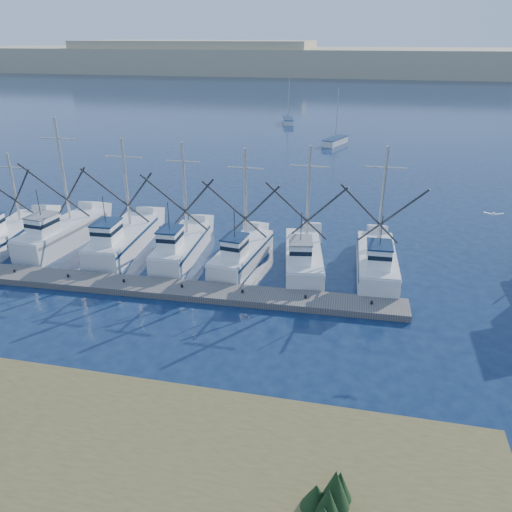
# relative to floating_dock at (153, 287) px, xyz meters

# --- Properties ---
(ground) EXTENTS (500.00, 500.00, 0.00)m
(ground) POSITION_rel_floating_dock_xyz_m (6.87, -5.69, -0.22)
(ground) COLOR #0D1A3A
(ground) RESTS_ON ground
(floating_dock) EXTENTS (32.62, 3.17, 0.43)m
(floating_dock) POSITION_rel_floating_dock_xyz_m (0.00, 0.00, 0.00)
(floating_dock) COLOR #68635D
(floating_dock) RESTS_ON ground
(dune_ridge) EXTENTS (360.00, 60.00, 10.00)m
(dune_ridge) POSITION_rel_floating_dock_xyz_m (6.87, 204.31, 4.78)
(dune_ridge) COLOR tan
(dune_ridge) RESTS_ON ground
(trawler_fleet) EXTENTS (31.65, 8.83, 9.82)m
(trawler_fleet) POSITION_rel_floating_dock_xyz_m (-0.22, 5.19, 0.77)
(trawler_fleet) COLOR silver
(trawler_fleet) RESTS_ON ground
(sailboat_near) EXTENTS (3.67, 6.05, 8.10)m
(sailboat_near) POSITION_rel_floating_dock_xyz_m (8.24, 50.51, 0.28)
(sailboat_near) COLOR silver
(sailboat_near) RESTS_ON ground
(sailboat_far) EXTENTS (3.00, 6.33, 8.10)m
(sailboat_far) POSITION_rel_floating_dock_xyz_m (-1.88, 68.38, 0.28)
(sailboat_far) COLOR silver
(sailboat_far) RESTS_ON ground
(flying_gull) EXTENTS (1.07, 0.20, 0.20)m
(flying_gull) POSITION_rel_floating_dock_xyz_m (20.24, 2.19, 5.86)
(flying_gull) COLOR white
(flying_gull) RESTS_ON ground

